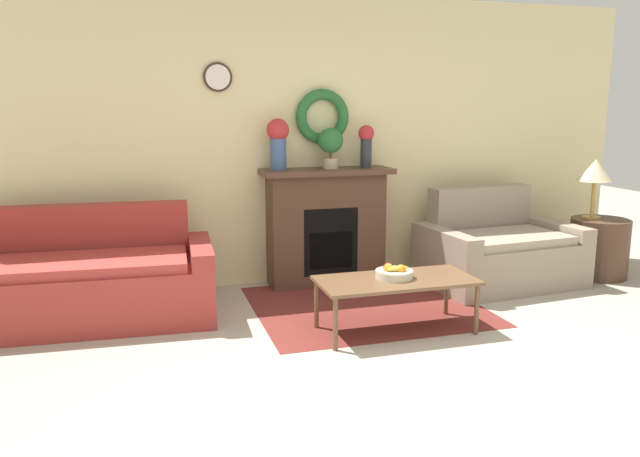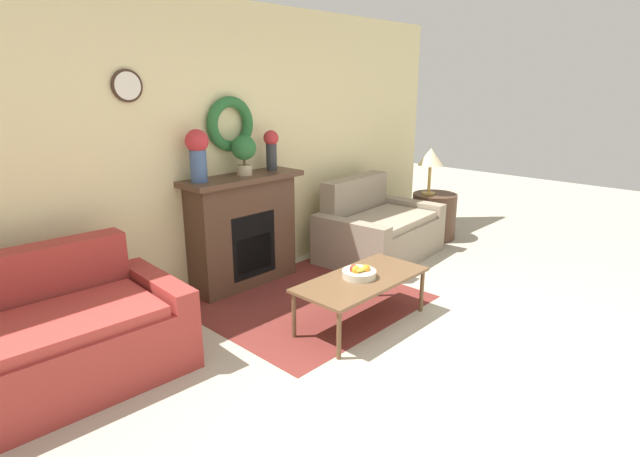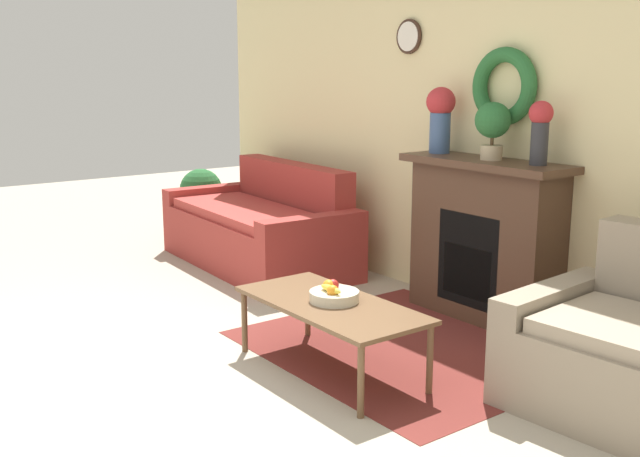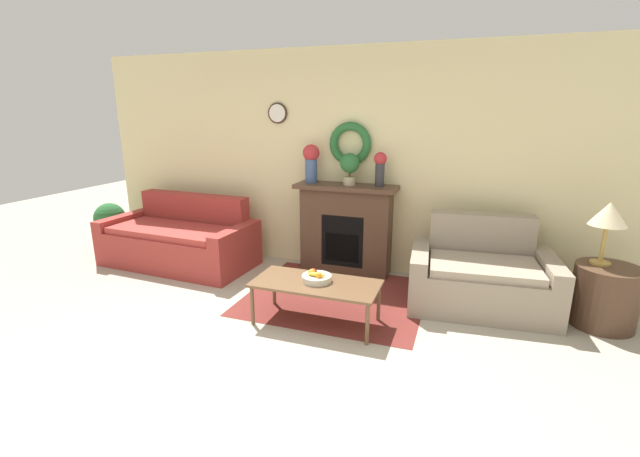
{
  "view_description": "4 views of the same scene",
  "coord_description": "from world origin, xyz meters",
  "views": [
    {
      "loc": [
        -1.58,
        -2.99,
        1.69
      ],
      "look_at": [
        -0.23,
        1.58,
        0.75
      ],
      "focal_mm": 35.0,
      "sensor_mm": 36.0,
      "label": 1
    },
    {
      "loc": [
        -2.77,
        -1.21,
        1.96
      ],
      "look_at": [
        0.17,
        1.58,
        0.77
      ],
      "focal_mm": 28.0,
      "sensor_mm": 36.0,
      "label": 2
    },
    {
      "loc": [
        3.44,
        -1.28,
        1.7
      ],
      "look_at": [
        -0.25,
        1.47,
        0.71
      ],
      "focal_mm": 42.0,
      "sensor_mm": 36.0,
      "label": 3
    },
    {
      "loc": [
        1.53,
        -2.33,
        1.97
      ],
      "look_at": [
        0.15,
        1.56,
        0.83
      ],
      "focal_mm": 24.0,
      "sensor_mm": 36.0,
      "label": 4
    }
  ],
  "objects": [
    {
      "name": "floor_rug",
      "position": [
        0.25,
        1.8,
        0.0
      ],
      "size": [
        1.89,
        1.65,
        0.01
      ],
      "color": "maroon",
      "rests_on": "ground_plane"
    },
    {
      "name": "table_lamp",
      "position": [
        2.74,
        2.09,
        1.05
      ],
      "size": [
        0.32,
        0.32,
        0.59
      ],
      "color": "#B28E42",
      "rests_on": "side_table_by_loveseat"
    },
    {
      "name": "wall_back",
      "position": [
        0.0,
        2.79,
        1.36
      ],
      "size": [
        6.8,
        0.17,
        2.7
      ],
      "color": "beige",
      "rests_on": "ground_plane"
    },
    {
      "name": "couch_left",
      "position": [
        -2.0,
        2.13,
        0.32
      ],
      "size": [
        2.01,
        1.05,
        0.88
      ],
      "rotation": [
        0.0,
        0.0,
        -0.05
      ],
      "color": "#9E332D",
      "rests_on": "ground_plane"
    },
    {
      "name": "loveseat_right",
      "position": [
        1.72,
        2.13,
        0.31
      ],
      "size": [
        1.49,
        1.06,
        0.9
      ],
      "rotation": [
        0.0,
        0.0,
        0.08
      ],
      "color": "gray",
      "rests_on": "ground_plane"
    },
    {
      "name": "fruit_bowl",
      "position": [
        0.24,
        1.2,
        0.45
      ],
      "size": [
        0.28,
        0.28,
        0.12
      ],
      "color": "beige",
      "rests_on": "coffee_table"
    },
    {
      "name": "coffee_table",
      "position": [
        0.25,
        1.17,
        0.38
      ],
      "size": [
        1.19,
        0.55,
        0.41
      ],
      "color": "brown",
      "rests_on": "ground_plane"
    },
    {
      "name": "ground_plane",
      "position": [
        0.0,
        0.0,
        0.0
      ],
      "size": [
        16.0,
        16.0,
        0.0
      ],
      "primitive_type": "plane",
      "color": "#ADA38E"
    },
    {
      "name": "vase_on_mantel_left",
      "position": [
        -0.32,
        2.59,
        1.38
      ],
      "size": [
        0.21,
        0.21,
        0.46
      ],
      "color": "#3D5684",
      "rests_on": "fireplace"
    },
    {
      "name": "vase_on_mantel_right",
      "position": [
        0.53,
        2.59,
        1.34
      ],
      "size": [
        0.15,
        0.15,
        0.4
      ],
      "color": "#2D2D33",
      "rests_on": "fireplace"
    },
    {
      "name": "potted_plant_on_mantel",
      "position": [
        0.17,
        2.57,
        1.34
      ],
      "size": [
        0.24,
        0.24,
        0.38
      ],
      "color": "tan",
      "rests_on": "fireplace"
    },
    {
      "name": "fireplace",
      "position": [
        0.13,
        2.58,
        0.56
      ],
      "size": [
        1.23,
        0.41,
        1.11
      ],
      "color": "#4C3323",
      "rests_on": "ground_plane"
    },
    {
      "name": "side_table_by_loveseat",
      "position": [
        2.81,
        2.03,
        0.29
      ],
      "size": [
        0.57,
        0.57,
        0.58
      ],
      "color": "#4C3323",
      "rests_on": "ground_plane"
    }
  ]
}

